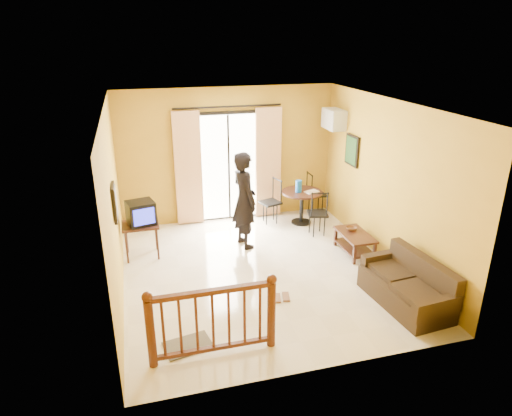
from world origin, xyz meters
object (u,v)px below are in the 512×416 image
object	(u,v)px
television	(141,213)
standing_person	(244,200)
dining_table	(302,198)
sofa	(408,287)
coffee_table	(355,240)

from	to	relation	value
television	standing_person	xyz separation A→B (m)	(1.86, -0.04, 0.07)
television	standing_person	size ratio (longest dim) A/B	0.30
dining_table	sofa	size ratio (longest dim) A/B	0.52
television	sofa	distance (m)	4.59
coffee_table	standing_person	bearing A→B (deg)	155.02
coffee_table	standing_person	distance (m)	2.15
coffee_table	sofa	bearing A→B (deg)	-90.06
sofa	standing_person	size ratio (longest dim) A/B	0.88
dining_table	standing_person	world-z (taller)	standing_person
coffee_table	standing_person	size ratio (longest dim) A/B	0.48
television	standing_person	world-z (taller)	standing_person
sofa	standing_person	xyz separation A→B (m)	(-1.85, 2.60, 0.63)
coffee_table	sofa	xyz separation A→B (m)	(-0.00, -1.73, 0.02)
television	dining_table	bearing A→B (deg)	-1.47
coffee_table	standing_person	world-z (taller)	standing_person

